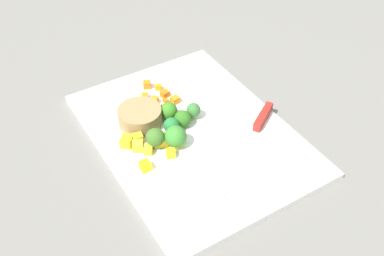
{
  "coord_description": "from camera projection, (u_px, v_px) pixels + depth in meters",
  "views": [
    {
      "loc": [
        -0.58,
        0.35,
        0.64
      ],
      "look_at": [
        0.0,
        0.0,
        0.02
      ],
      "focal_mm": 43.23,
      "sensor_mm": 36.0,
      "label": 1
    }
  ],
  "objects": [
    {
      "name": "ground_plane",
      "position": [
        192.0,
        136.0,
        0.93
      ],
      "size": [
        4.0,
        4.0,
        0.0
      ],
      "primitive_type": "plane",
      "color": "slate"
    },
    {
      "name": "cutting_board",
      "position": [
        192.0,
        134.0,
        0.93
      ],
      "size": [
        0.48,
        0.36,
        0.01
      ],
      "primitive_type": "cube",
      "color": "white",
      "rests_on": "ground_plane"
    },
    {
      "name": "prep_bowl",
      "position": [
        140.0,
        116.0,
        0.93
      ],
      "size": [
        0.09,
        0.09,
        0.04
      ],
      "primitive_type": "cylinder",
      "color": "olive",
      "rests_on": "cutting_board"
    },
    {
      "name": "chef_knife",
      "position": [
        253.0,
        134.0,
        0.91
      ],
      "size": [
        0.18,
        0.27,
        0.02
      ],
      "rotation": [
        0.0,
        0.0,
        2.13
      ],
      "color": "silver",
      "rests_on": "cutting_board"
    },
    {
      "name": "carrot_dice_0",
      "position": [
        165.0,
        94.0,
        1.0
      ],
      "size": [
        0.02,
        0.02,
        0.01
      ],
      "primitive_type": "cube",
      "rotation": [
        0.0,
        0.0,
        0.19
      ],
      "color": "orange",
      "rests_on": "cutting_board"
    },
    {
      "name": "carrot_dice_1",
      "position": [
        164.0,
        109.0,
        0.96
      ],
      "size": [
        0.02,
        0.02,
        0.01
      ],
      "primitive_type": "cube",
      "rotation": [
        0.0,
        0.0,
        2.38
      ],
      "color": "orange",
      "rests_on": "cutting_board"
    },
    {
      "name": "carrot_dice_2",
      "position": [
        159.0,
        87.0,
        1.02
      ],
      "size": [
        0.02,
        0.02,
        0.01
      ],
      "primitive_type": "cube",
      "rotation": [
        0.0,
        0.0,
        2.56
      ],
      "color": "orange",
      "rests_on": "cutting_board"
    },
    {
      "name": "carrot_dice_3",
      "position": [
        145.0,
        97.0,
        0.99
      ],
      "size": [
        0.02,
        0.02,
        0.01
      ],
      "primitive_type": "cube",
      "rotation": [
        0.0,
        0.0,
        2.69
      ],
      "color": "orange",
      "rests_on": "cutting_board"
    },
    {
      "name": "carrot_dice_4",
      "position": [
        155.0,
        100.0,
        0.98
      ],
      "size": [
        0.02,
        0.02,
        0.01
      ],
      "primitive_type": "cube",
      "rotation": [
        0.0,
        0.0,
        0.75
      ],
      "color": "orange",
      "rests_on": "cutting_board"
    },
    {
      "name": "carrot_dice_5",
      "position": [
        164.0,
        102.0,
        0.99
      ],
      "size": [
        0.01,
        0.01,
        0.01
      ],
      "primitive_type": "cube",
      "rotation": [
        0.0,
        0.0,
        0.08
      ],
      "color": "orange",
      "rests_on": "cutting_board"
    },
    {
      "name": "carrot_dice_6",
      "position": [
        147.0,
        85.0,
        1.02
      ],
      "size": [
        0.02,
        0.02,
        0.02
      ],
      "primitive_type": "cube",
      "rotation": [
        0.0,
        0.0,
        2.66
      ],
      "color": "orange",
      "rests_on": "cutting_board"
    },
    {
      "name": "carrot_dice_7",
      "position": [
        175.0,
        100.0,
        0.99
      ],
      "size": [
        0.02,
        0.02,
        0.01
      ],
      "primitive_type": "cube",
      "rotation": [
        0.0,
        0.0,
        0.11
      ],
      "color": "orange",
      "rests_on": "cutting_board"
    },
    {
      "name": "pepper_dice_0",
      "position": [
        176.0,
        142.0,
        0.89
      ],
      "size": [
        0.02,
        0.02,
        0.02
      ],
      "primitive_type": "cube",
      "rotation": [
        0.0,
        0.0,
        0.16
      ],
      "color": "yellow",
      "rests_on": "cutting_board"
    },
    {
      "name": "pepper_dice_1",
      "position": [
        163.0,
        142.0,
        0.89
      ],
      "size": [
        0.03,
        0.03,
        0.02
      ],
      "primitive_type": "cube",
      "rotation": [
        0.0,
        0.0,
        1.18
      ],
      "color": "yellow",
      "rests_on": "cutting_board"
    },
    {
      "name": "pepper_dice_2",
      "position": [
        138.0,
        138.0,
        0.89
      ],
      "size": [
        0.02,
        0.02,
        0.02
      ],
      "primitive_type": "cube",
      "rotation": [
        0.0,
        0.0,
        2.94
      ],
      "color": "yellow",
      "rests_on": "cutting_board"
    },
    {
      "name": "pepper_dice_3",
      "position": [
        145.0,
        166.0,
        0.84
      ],
      "size": [
        0.02,
        0.02,
        0.02
      ],
      "primitive_type": "cube",
      "rotation": [
        0.0,
        0.0,
        1.59
      ],
      "color": "yellow",
      "rests_on": "cutting_board"
    },
    {
      "name": "pepper_dice_4",
      "position": [
        174.0,
        138.0,
        0.9
      ],
      "size": [
        0.02,
        0.02,
        0.02
      ],
      "primitive_type": "cube",
      "rotation": [
        0.0,
        0.0,
        1.71
      ],
      "color": "yellow",
      "rests_on": "cutting_board"
    },
    {
      "name": "pepper_dice_5",
      "position": [
        138.0,
        146.0,
        0.88
      ],
      "size": [
        0.03,
        0.03,
        0.02
      ],
      "primitive_type": "cube",
      "rotation": [
        0.0,
        0.0,
        2.66
      ],
      "color": "yellow",
      "rests_on": "cutting_board"
    },
    {
      "name": "pepper_dice_6",
      "position": [
        148.0,
        150.0,
        0.87
      ],
      "size": [
        0.02,
        0.02,
        0.02
      ],
      "primitive_type": "cube",
      "rotation": [
        0.0,
        0.0,
        2.47
      ],
      "color": "yellow",
      "rests_on": "cutting_board"
    },
    {
      "name": "pepper_dice_7",
      "position": [
        171.0,
        153.0,
        0.87
      ],
      "size": [
        0.02,
        0.02,
        0.02
      ],
      "primitive_type": "cube",
      "rotation": [
        0.0,
        0.0,
        1.21
      ],
      "color": "yellow",
      "rests_on": "cutting_board"
    },
    {
      "name": "pepper_dice_8",
      "position": [
        127.0,
        142.0,
        0.89
      ],
      "size": [
        0.03,
        0.03,
        0.02
      ],
      "primitive_type": "cube",
      "rotation": [
        0.0,
        0.0,
        2.36
      ],
      "color": "yellow",
      "rests_on": "cutting_board"
    },
    {
      "name": "broccoli_floret_0",
      "position": [
        169.0,
        111.0,
        0.94
      ],
      "size": [
        0.04,
        0.04,
        0.04
      ],
      "color": "#91B761",
      "rests_on": "cutting_board"
    },
    {
      "name": "broccoli_floret_1",
      "position": [
        193.0,
        110.0,
        0.94
      ],
      "size": [
        0.03,
        0.03,
        0.04
      ],
      "color": "#91AE5C",
      "rests_on": "cutting_board"
    },
    {
      "name": "broccoli_floret_2",
      "position": [
        171.0,
        126.0,
        0.9
      ],
      "size": [
        0.03,
        0.03,
        0.04
      ],
      "color": "#96BF5B",
      "rests_on": "cutting_board"
    },
    {
      "name": "broccoli_floret_3",
      "position": [
        156.0,
        138.0,
        0.87
      ],
      "size": [
        0.04,
        0.04,
        0.04
      ],
      "color": "#95BA5D",
      "rests_on": "cutting_board"
    },
    {
      "name": "broccoli_floret_4",
      "position": [
        183.0,
        119.0,
        0.92
      ],
      "size": [
        0.03,
        0.03,
        0.04
      ],
      "color": "#86B064",
      "rests_on": "cutting_board"
    },
    {
      "name": "broccoli_floret_5",
      "position": [
        175.0,
        137.0,
        0.88
      ],
      "size": [
        0.04,
        0.04,
        0.05
      ],
      "color": "#82B954",
      "rests_on": "cutting_board"
    }
  ]
}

